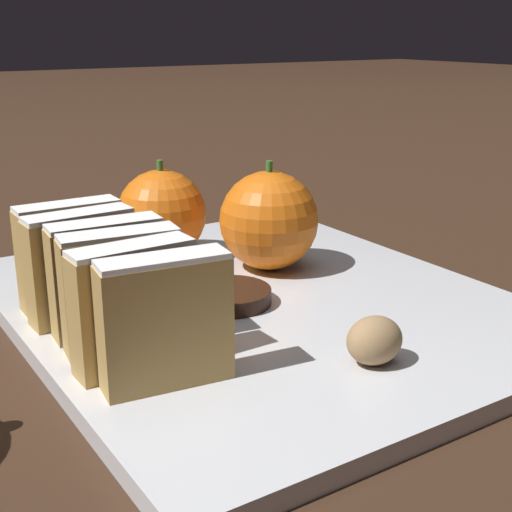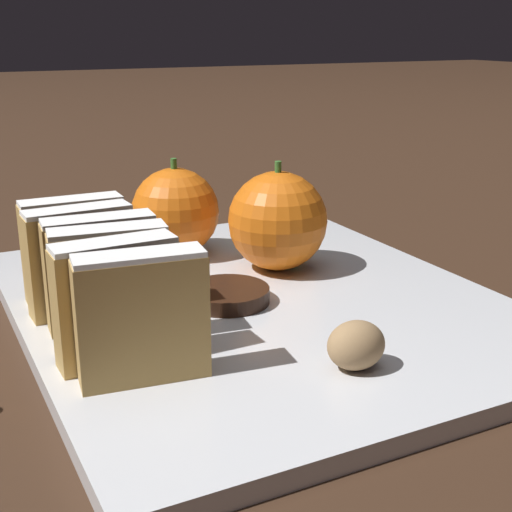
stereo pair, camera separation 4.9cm
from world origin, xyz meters
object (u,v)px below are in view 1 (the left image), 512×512
Objects in this scene: orange_far at (269,220)px; chocolate_cookie at (227,295)px; orange_near at (162,214)px; walnut at (380,339)px.

chocolate_cookie is at bearing -145.18° from orange_far.
orange_far reaches higher than chocolate_cookie.
walnut is (0.02, -0.24, -0.02)m from orange_near.
walnut is at bearing -102.94° from orange_far.
orange_far is 0.09m from chocolate_cookie.
chocolate_cookie is at bearing -94.09° from orange_near.
chocolate_cookie is (-0.06, -0.04, -0.03)m from orange_far.
orange_near is 0.24m from walnut.
orange_near reaches higher than chocolate_cookie.
walnut is (-0.04, -0.17, -0.02)m from orange_far.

